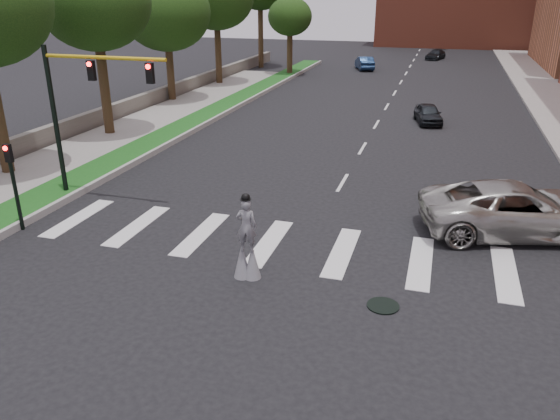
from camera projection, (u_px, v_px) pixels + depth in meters
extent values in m
plane|color=black|center=(297.00, 260.00, 17.74)|extent=(160.00, 160.00, 0.00)
cube|color=#154B17|center=(213.00, 112.00, 38.49)|extent=(2.00, 60.00, 0.25)
cube|color=#999994|center=(227.00, 113.00, 38.21)|extent=(0.20, 60.00, 0.28)
cube|color=gray|center=(93.00, 145.00, 30.42)|extent=(4.00, 60.00, 0.18)
cube|color=#605B52|center=(156.00, 97.00, 41.56)|extent=(0.50, 56.00, 1.10)
cylinder|color=black|center=(383.00, 306.00, 15.16)|extent=(0.90, 0.90, 0.04)
cylinder|color=black|center=(56.00, 124.00, 22.15)|extent=(0.20, 0.20, 6.20)
cylinder|color=gold|center=(103.00, 58.00, 20.44)|extent=(5.20, 0.14, 0.14)
cube|color=black|center=(91.00, 71.00, 20.79)|extent=(0.28, 0.18, 0.75)
cylinder|color=#FF0C0C|center=(89.00, 64.00, 20.60)|extent=(0.18, 0.06, 0.18)
cube|color=black|center=(150.00, 73.00, 20.13)|extent=(0.28, 0.18, 0.75)
cylinder|color=#FF0C0C|center=(148.00, 67.00, 19.94)|extent=(0.18, 0.06, 0.18)
cylinder|color=black|center=(16.00, 191.00, 19.46)|extent=(0.14, 0.14, 3.00)
cube|color=black|center=(8.00, 153.00, 18.93)|extent=(0.25, 0.16, 0.65)
cylinder|color=#FF0C0C|center=(5.00, 148.00, 18.76)|extent=(0.16, 0.05, 0.16)
cylinder|color=#332314|center=(252.00, 265.00, 16.53)|extent=(0.07, 0.07, 0.87)
cylinder|color=#332314|center=(242.00, 264.00, 16.58)|extent=(0.07, 0.07, 0.87)
cone|color=slate|center=(252.00, 261.00, 16.49)|extent=(0.52, 0.52, 1.09)
cone|color=slate|center=(242.00, 261.00, 16.54)|extent=(0.52, 0.52, 1.09)
imported|color=slate|center=(246.00, 226.00, 16.07)|extent=(0.65, 0.47, 1.67)
sphere|color=black|center=(246.00, 197.00, 15.74)|extent=(0.26, 0.26, 0.26)
cylinder|color=black|center=(246.00, 199.00, 15.75)|extent=(0.34, 0.34, 0.02)
cube|color=yellow|center=(247.00, 210.00, 16.03)|extent=(0.22, 0.05, 0.10)
imported|color=#A6A49D|center=(517.00, 209.00, 19.36)|extent=(7.24, 4.69, 1.86)
imported|color=black|center=(428.00, 114.00, 35.62)|extent=(2.23, 3.88, 1.24)
imported|color=navy|center=(365.00, 63.00, 59.23)|extent=(2.78, 4.52, 1.41)
imported|color=black|center=(436.00, 55.00, 67.79)|extent=(2.69, 4.33, 1.17)
cylinder|color=#332314|center=(104.00, 85.00, 31.73)|extent=(0.56, 0.56, 5.96)
ellipsoid|color=black|center=(94.00, 2.00, 30.02)|extent=(6.18, 6.18, 5.25)
cylinder|color=#332314|center=(170.00, 69.00, 41.82)|extent=(0.56, 0.56, 4.93)
ellipsoid|color=black|center=(166.00, 12.00, 40.26)|extent=(6.63, 6.63, 5.63)
cylinder|color=#332314|center=(218.00, 51.00, 49.11)|extent=(0.56, 0.56, 5.90)
cylinder|color=#332314|center=(261.00, 34.00, 59.89)|extent=(0.56, 0.56, 7.11)
cylinder|color=#332314|center=(290.00, 52.00, 54.83)|extent=(0.56, 0.56, 4.57)
ellipsoid|color=black|center=(290.00, 16.00, 53.56)|extent=(4.34, 4.34, 3.69)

